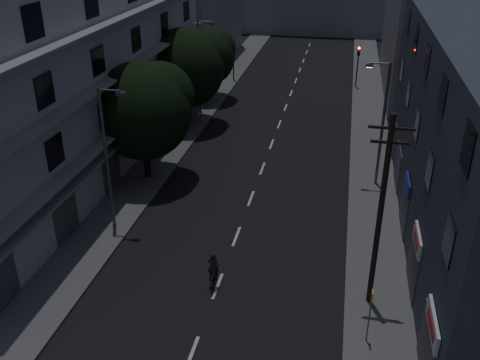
% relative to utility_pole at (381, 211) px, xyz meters
% --- Properties ---
extents(ground, '(160.00, 160.00, 0.00)m').
position_rel_utility_pole_xyz_m(ground, '(-7.07, 18.34, -4.87)').
color(ground, black).
rests_on(ground, ground).
extents(sidewalk_left, '(3.00, 90.00, 0.15)m').
position_rel_utility_pole_xyz_m(sidewalk_left, '(-14.57, 18.34, -4.79)').
color(sidewalk_left, '#565659').
rests_on(sidewalk_left, ground).
extents(sidewalk_right, '(3.00, 90.00, 0.15)m').
position_rel_utility_pole_xyz_m(sidewalk_right, '(0.43, 18.34, -4.79)').
color(sidewalk_right, '#565659').
rests_on(sidewalk_right, ground).
extents(lane_markings, '(0.15, 60.50, 0.01)m').
position_rel_utility_pole_xyz_m(lane_markings, '(-7.07, 24.59, -4.86)').
color(lane_markings, beige).
rests_on(lane_markings, ground).
extents(building_left, '(7.00, 36.00, 14.00)m').
position_rel_utility_pole_xyz_m(building_left, '(-19.05, 11.34, 2.13)').
color(building_left, '#B4B4AE').
rests_on(building_left, ground).
extents(building_right, '(6.19, 28.00, 11.00)m').
position_rel_utility_pole_xyz_m(building_right, '(4.92, 7.34, 0.63)').
color(building_right, '#2E333E').
rests_on(building_right, ground).
extents(building_far_right, '(6.00, 20.00, 13.00)m').
position_rel_utility_pole_xyz_m(building_far_right, '(4.93, 35.34, 1.63)').
color(building_far_right, slate).
rests_on(building_far_right, ground).
extents(tree_near, '(6.32, 6.32, 7.79)m').
position_rel_utility_pole_xyz_m(tree_near, '(-14.33, 10.38, 0.16)').
color(tree_near, black).
rests_on(tree_near, sidewalk_left).
extents(tree_mid, '(6.44, 6.44, 7.92)m').
position_rel_utility_pole_xyz_m(tree_mid, '(-14.63, 20.77, 0.23)').
color(tree_mid, black).
rests_on(tree_mid, sidewalk_left).
extents(tree_far, '(5.38, 5.38, 6.65)m').
position_rel_utility_pole_xyz_m(tree_far, '(-14.72, 27.75, -0.55)').
color(tree_far, black).
rests_on(tree_far, sidewalk_left).
extents(traffic_signal_far_right, '(0.28, 0.37, 4.10)m').
position_rel_utility_pole_xyz_m(traffic_signal_far_right, '(-0.80, 34.29, -1.77)').
color(traffic_signal_far_right, black).
rests_on(traffic_signal_far_right, sidewalk_right).
extents(traffic_signal_far_left, '(0.28, 0.37, 4.10)m').
position_rel_utility_pole_xyz_m(traffic_signal_far_left, '(-13.62, 34.55, -1.77)').
color(traffic_signal_far_left, black).
rests_on(traffic_signal_far_left, sidewalk_left).
extents(street_lamp_left_near, '(1.51, 0.25, 8.00)m').
position_rel_utility_pole_xyz_m(street_lamp_left_near, '(-14.01, 4.06, -0.27)').
color(street_lamp_left_near, '#5C5F64').
rests_on(street_lamp_left_near, sidewalk_left).
extents(street_lamp_right, '(1.51, 0.25, 8.00)m').
position_rel_utility_pole_xyz_m(street_lamp_right, '(0.51, 12.29, -0.27)').
color(street_lamp_right, '#595C61').
rests_on(street_lamp_right, sidewalk_right).
extents(street_lamp_left_far, '(1.51, 0.25, 8.00)m').
position_rel_utility_pole_xyz_m(street_lamp_left_far, '(-14.17, 23.58, -0.27)').
color(street_lamp_left_far, '#5A5C62').
rests_on(street_lamp_left_far, sidewalk_left).
extents(utility_pole, '(1.80, 0.24, 9.00)m').
position_rel_utility_pole_xyz_m(utility_pole, '(0.00, 0.00, 0.00)').
color(utility_pole, black).
rests_on(utility_pole, sidewalk_right).
extents(bus_stop_sign, '(0.06, 0.35, 2.52)m').
position_rel_utility_pole_xyz_m(bus_stop_sign, '(-0.14, -2.65, -2.98)').
color(bus_stop_sign, '#595B60').
rests_on(bus_stop_sign, sidewalk_right).
extents(cyclist, '(0.75, 1.59, 1.94)m').
position_rel_utility_pole_xyz_m(cyclist, '(-7.25, -0.22, -4.21)').
color(cyclist, black).
rests_on(cyclist, ground).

